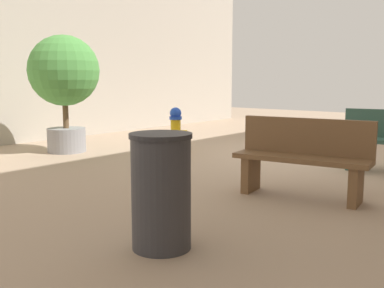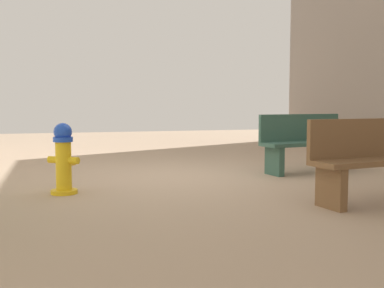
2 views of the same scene
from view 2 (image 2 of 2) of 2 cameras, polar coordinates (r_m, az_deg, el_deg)
The scene contains 4 objects.
ground_plane at distance 7.10m, azimuth -1.55°, elevation -4.06°, with size 23.40×23.40×0.00m, color tan.
fire_hydrant at distance 5.91m, azimuth -15.68°, elevation -1.74°, with size 0.39×0.38×0.88m.
bench_near at distance 7.71m, azimuth 13.81°, elevation 0.20°, with size 1.63×0.67×0.95m.
bench_far at distance 5.57m, azimuth 21.53°, elevation -1.78°, with size 1.65×0.65×0.95m.
Camera 2 is at (1.82, 6.77, 1.12)m, focal length 42.84 mm.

